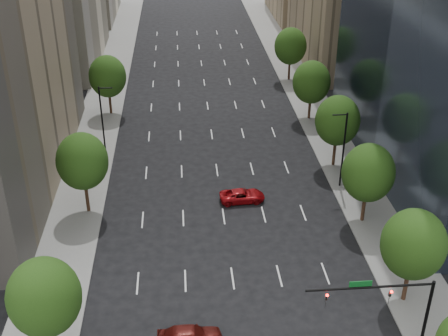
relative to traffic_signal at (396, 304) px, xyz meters
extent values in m
cube|color=slate|center=(-26.03, 30.00, -5.10)|extent=(6.00, 200.00, 0.15)
cube|color=slate|center=(4.97, 30.00, -5.10)|extent=(6.00, 200.00, 0.15)
cylinder|color=#382316|center=(3.47, 6.00, -3.17)|extent=(0.36, 0.36, 4.00)
ellipsoid|color=#1B3B10|center=(3.47, 6.00, 0.59)|extent=(5.20, 5.20, 5.98)
cylinder|color=#382316|center=(3.47, 18.00, -3.22)|extent=(0.36, 0.36, 3.90)
ellipsoid|color=#1B3B10|center=(3.47, 18.00, 0.44)|extent=(5.20, 5.20, 5.98)
cylinder|color=#382316|center=(3.47, 30.00, -3.12)|extent=(0.36, 0.36, 4.10)
ellipsoid|color=#1B3B10|center=(3.47, 30.00, 0.73)|extent=(5.20, 5.20, 5.98)
cylinder|color=#382316|center=(3.47, 44.00, -3.27)|extent=(0.36, 0.36, 3.80)
ellipsoid|color=#1B3B10|center=(3.47, 44.00, 0.30)|extent=(5.20, 5.20, 5.98)
cylinder|color=#382316|center=(3.47, 60.00, -3.17)|extent=(0.36, 0.36, 4.00)
ellipsoid|color=#1B3B10|center=(3.47, 60.00, 0.59)|extent=(5.20, 5.20, 5.98)
ellipsoid|color=#1B3B10|center=(-24.53, 2.00, 0.59)|extent=(5.20, 5.20, 5.98)
cylinder|color=#382316|center=(-24.53, 22.00, -3.10)|extent=(0.36, 0.36, 4.15)
ellipsoid|color=#1B3B10|center=(-24.53, 22.00, 0.80)|extent=(5.20, 5.20, 5.98)
cylinder|color=#382316|center=(-24.53, 48.00, -3.20)|extent=(0.36, 0.36, 3.95)
ellipsoid|color=#1B3B10|center=(-24.53, 48.00, 0.52)|extent=(5.20, 5.20, 5.98)
cylinder|color=black|center=(2.97, 25.00, -0.67)|extent=(0.20, 0.20, 9.00)
cylinder|color=black|center=(2.17, 25.00, 3.63)|extent=(1.60, 0.14, 0.14)
cylinder|color=black|center=(-24.03, 35.00, -0.67)|extent=(0.20, 0.20, 9.00)
cylinder|color=black|center=(-23.23, 35.00, 3.63)|extent=(1.60, 0.14, 0.14)
cylinder|color=black|center=(2.47, 0.00, -1.67)|extent=(0.24, 0.24, 7.00)
cylinder|color=black|center=(-2.03, 0.00, 1.63)|extent=(9.00, 0.18, 0.18)
imported|color=black|center=(-0.53, 0.00, 1.08)|extent=(0.18, 0.22, 1.10)
imported|color=black|center=(-5.03, 0.00, 1.08)|extent=(0.18, 0.22, 1.10)
sphere|color=#FF0C07|center=(-0.53, -0.18, 1.28)|extent=(0.20, 0.20, 0.20)
sphere|color=#FF0C07|center=(-5.03, -0.18, 1.28)|extent=(0.20, 0.20, 0.20)
cube|color=#0C591E|center=(-2.73, 0.00, 1.98)|extent=(1.60, 0.06, 0.45)
imported|color=#4A0F0C|center=(-14.51, 2.42, -4.33)|extent=(5.02, 2.14, 1.69)
imported|color=#9B0B0F|center=(-8.30, 22.81, -4.50)|extent=(4.97, 2.52, 1.34)
camera|label=1|loc=(-14.52, -30.16, 27.81)|focal=46.54mm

